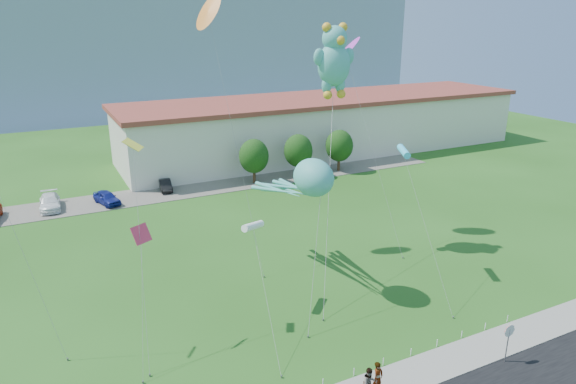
{
  "coord_description": "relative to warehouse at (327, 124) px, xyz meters",
  "views": [
    {
      "loc": [
        -12.96,
        -20.97,
        18.83
      ],
      "look_at": [
        1.55,
        8.0,
        7.94
      ],
      "focal_mm": 32.0,
      "sensor_mm": 36.0,
      "label": 1
    }
  ],
  "objects": [
    {
      "name": "ground",
      "position": [
        -26.0,
        -44.0,
        -4.12
      ],
      "size": [
        160.0,
        160.0,
        0.0
      ],
      "primitive_type": "plane",
      "color": "#215016",
      "rests_on": "ground"
    },
    {
      "name": "parking_strip",
      "position": [
        -26.0,
        -9.0,
        -4.09
      ],
      "size": [
        70.0,
        6.0,
        0.06
      ],
      "primitive_type": "cube",
      "color": "#59544C",
      "rests_on": "ground"
    },
    {
      "name": "hill_ridge",
      "position": [
        -26.0,
        76.0,
        8.38
      ],
      "size": [
        160.0,
        50.0,
        25.0
      ],
      "primitive_type": "cube",
      "color": "gray",
      "rests_on": "ground"
    },
    {
      "name": "warehouse",
      "position": [
        0.0,
        0.0,
        0.0
      ],
      "size": [
        61.0,
        15.0,
        8.2
      ],
      "color": "beige",
      "rests_on": "ground"
    },
    {
      "name": "stop_sign",
      "position": [
        -16.5,
        -48.21,
        -2.26
      ],
      "size": [
        0.8,
        0.07,
        2.5
      ],
      "color": "slate",
      "rests_on": "ground"
    },
    {
      "name": "rope_fence",
      "position": [
        -26.0,
        -45.3,
        -3.87
      ],
      "size": [
        26.05,
        0.05,
        0.5
      ],
      "color": "white",
      "rests_on": "ground"
    },
    {
      "name": "tree_near",
      "position": [
        -16.0,
        -10.0,
        -0.74
      ],
      "size": [
        3.6,
        3.6,
        5.47
      ],
      "color": "#3F2B19",
      "rests_on": "ground"
    },
    {
      "name": "tree_mid",
      "position": [
        -10.0,
        -10.0,
        -0.74
      ],
      "size": [
        3.6,
        3.6,
        5.47
      ],
      "color": "#3F2B19",
      "rests_on": "ground"
    },
    {
      "name": "tree_far",
      "position": [
        -4.0,
        -10.0,
        -0.74
      ],
      "size": [
        3.6,
        3.6,
        5.47
      ],
      "color": "#3F2B19",
      "rests_on": "ground"
    },
    {
      "name": "pedestrian_left",
      "position": [
        -24.74,
        -47.09,
        -3.09
      ],
      "size": [
        0.8,
        0.66,
        1.86
      ],
      "primitive_type": "imported",
      "rotation": [
        0.0,
        0.0,
        0.37
      ],
      "color": "gray",
      "rests_on": "sidewalk"
    },
    {
      "name": "pedestrian_right",
      "position": [
        -25.34,
        -47.2,
        -3.13
      ],
      "size": [
        0.95,
        0.78,
        1.78
      ],
      "primitive_type": "imported",
      "rotation": [
        0.0,
        0.0,
        -0.13
      ],
      "color": "gray",
      "rests_on": "sidewalk"
    },
    {
      "name": "parked_car_white",
      "position": [
        -38.66,
        -8.7,
        -3.35
      ],
      "size": [
        2.21,
        4.98,
        1.42
      ],
      "primitive_type": "imported",
      "rotation": [
        0.0,
        0.0,
        -0.04
      ],
      "color": "white",
      "rests_on": "parking_strip"
    },
    {
      "name": "parked_car_blue",
      "position": [
        -33.1,
        -9.84,
        -3.38
      ],
      "size": [
        2.79,
        4.34,
        1.38
      ],
      "primitive_type": "imported",
      "rotation": [
        0.0,
        0.0,
        0.31
      ],
      "color": "navy",
      "rests_on": "parking_strip"
    },
    {
      "name": "parked_car_black",
      "position": [
        -26.35,
        -8.0,
        -3.46
      ],
      "size": [
        1.71,
        3.82,
        1.22
      ],
      "primitive_type": "imported",
      "rotation": [
        0.0,
        0.0,
        -0.12
      ],
      "color": "black",
      "rests_on": "parking_strip"
    },
    {
      "name": "octopus_kite",
      "position": [
        -22.68,
        -34.73,
        3.78
      ],
      "size": [
        4.2,
        12.25,
        10.08
      ],
      "color": "teal",
      "rests_on": "ground"
    },
    {
      "name": "teddy_bear_kite",
      "position": [
        -17.12,
        -29.47,
        11.79
      ],
      "size": [
        8.5,
        11.52,
        18.66
      ],
      "color": "teal",
      "rests_on": "ground"
    },
    {
      "name": "small_kite_cyan",
      "position": [
        -15.2,
        -36.38,
        5.56
      ],
      "size": [
        0.98,
        8.27,
        10.21
      ],
      "color": "#37C9F9",
      "rests_on": "ground"
    },
    {
      "name": "small_kite_purple",
      "position": [
        -14.26,
        -26.91,
        11.81
      ],
      "size": [
        2.14,
        8.69,
        17.01
      ],
      "color": "#C334D3",
      "rests_on": "ground"
    },
    {
      "name": "small_kite_yellow",
      "position": [
        -34.13,
        -35.52,
        6.43
      ],
      "size": [
        1.9,
        6.07,
        12.39
      ],
      "color": "yellow",
      "rests_on": "ground"
    },
    {
      "name": "small_kite_orange",
      "position": [
        -25.92,
        -25.69,
        14.78
      ],
      "size": [
        2.11,
        7.77,
        20.1
      ],
      "color": "orange",
      "rests_on": "ground"
    },
    {
      "name": "small_kite_white",
      "position": [
        -26.97,
        -35.87,
        1.71
      ],
      "size": [
        2.04,
        9.03,
        6.32
      ],
      "color": "white",
      "rests_on": "ground"
    },
    {
      "name": "small_kite_pink",
      "position": [
        -34.46,
        -37.22,
        2.37
      ],
      "size": [
        2.01,
        4.5,
        7.57
      ],
      "color": "#DC314F",
      "rests_on": "ground"
    }
  ]
}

